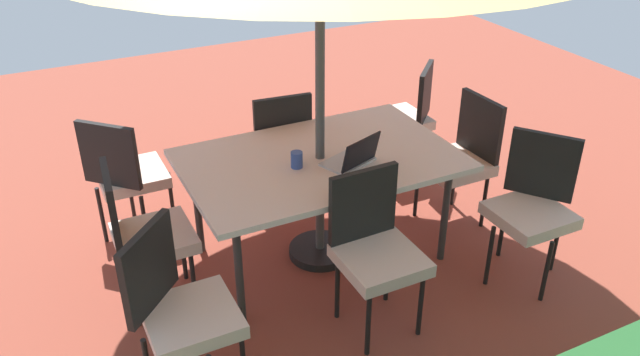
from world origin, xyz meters
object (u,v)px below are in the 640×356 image
chair_southwest (405,114)px  laptop (352,158)px  dining_table (320,164)px  chair_north (375,246)px  chair_southeast (126,172)px  cup (297,160)px  chair_west (461,155)px  chair_south (278,142)px  chair_east (142,231)px  chair_northwest (533,202)px  chair_northeast (180,306)px

chair_southwest → laptop: (1.04, 0.95, 0.27)m
dining_table → laptop: 0.25m
chair_north → chair_southeast: bearing=124.4°
cup → chair_north: bearing=104.3°
dining_table → laptop: bearing=127.2°
chair_west → laptop: bearing=-83.5°
chair_west → laptop: 1.05m
dining_table → chair_southeast: 1.39m
chair_south → chair_east: (1.20, 0.76, 0.00)m
chair_northwest → cup: size_ratio=9.19×
dining_table → chair_north: size_ratio=1.82×
chair_northwest → cup: 1.55m
chair_southwest → laptop: bearing=-3.0°
chair_northeast → chair_south: bearing=6.3°
dining_table → chair_north: (0.02, 0.75, -0.17)m
dining_table → chair_southwest: chair_southwest is taller
chair_northeast → dining_table: bearing=-12.6°
dining_table → chair_northeast: size_ratio=1.82×
dining_table → laptop: (-0.14, 0.18, 0.10)m
chair_east → chair_west: size_ratio=1.00×
chair_north → chair_northeast: bearing=179.4°
chair_north → laptop: laptop is taller
chair_west → chair_north: bearing=-60.1°
dining_table → chair_southwest: bearing=-146.9°
chair_northeast → chair_southeast: bearing=42.5°
laptop → chair_southwest: bearing=-157.8°
chair_south → chair_southwest: 1.17m
chair_southeast → cup: 1.29m
chair_south → chair_southeast: bearing=3.5°
dining_table → chair_northwest: bearing=145.5°
chair_south → chair_northeast: same height
chair_southwest → chair_east: bearing=-27.5°
cup → chair_east: bearing=-3.1°
chair_northeast → laptop: (-1.32, -0.58, 0.27)m
chair_northwest → laptop: (1.01, -0.60, 0.27)m
dining_table → chair_northwest: 1.40m
chair_west → chair_north: size_ratio=1.00×
dining_table → chair_west: (-1.14, 0.04, -0.17)m
chair_southwest → chair_northwest: (0.03, 1.56, 0.00)m
chair_southeast → chair_northeast: bearing=133.5°
chair_northwest → chair_north: bearing=-128.4°
chair_south → laptop: 0.99m
dining_table → chair_north: chair_north is taller
cup → chair_southwest: bearing=-149.0°
chair_east → laptop: bearing=-92.6°
dining_table → chair_south: (-0.01, -0.76, -0.17)m
dining_table → chair_east: (1.19, 0.00, -0.17)m
dining_table → chair_northwest: size_ratio=1.82×
chair_southwest → chair_southeast: bearing=-46.2°
chair_southwest → cup: size_ratio=9.19×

